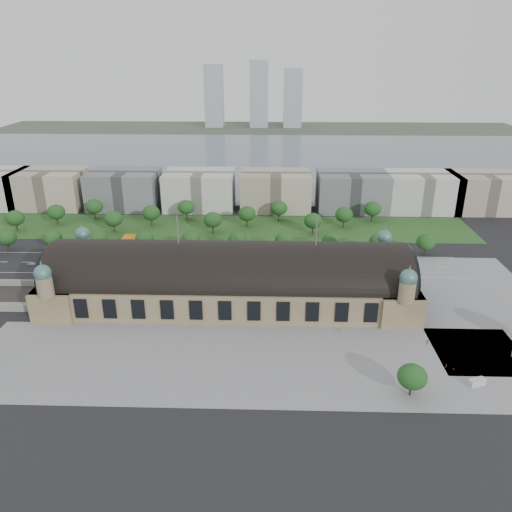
{
  "coord_description": "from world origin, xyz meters",
  "views": [
    {
      "loc": [
        16.72,
        -185.74,
        97.89
      ],
      "look_at": [
        10.68,
        15.89,
        14.0
      ],
      "focal_mm": 35.0,
      "sensor_mm": 36.0,
      "label": 1
    }
  ],
  "objects_px": {
    "parked_car_0": "(110,274)",
    "parked_car_3": "(161,273)",
    "traffic_car_3": "(192,258)",
    "bus_east": "(254,271)",
    "bus_mid": "(247,267)",
    "parked_car_6": "(168,277)",
    "traffic_car_2": "(120,263)",
    "parked_car_4": "(107,273)",
    "bus_west": "(193,266)",
    "parked_car_1": "(137,274)",
    "pedestrian_2": "(427,342)",
    "traffic_car_6": "(398,274)",
    "van_south": "(476,383)",
    "pedestrian_0": "(339,331)",
    "petrol_station": "(140,238)",
    "parked_car_2": "(117,273)",
    "parked_car_5": "(123,277)",
    "pedestrian_1": "(446,366)",
    "traffic_car_5": "(305,263)",
    "pedestrian_3": "(454,370)",
    "traffic_car_0": "(32,264)"
  },
  "relations": [
    {
      "from": "parked_car_0",
      "to": "parked_car_3",
      "type": "xyz_separation_m",
      "value": [
        23.9,
        1.25,
        0.0
      ]
    },
    {
      "from": "traffic_car_0",
      "to": "pedestrian_2",
      "type": "relative_size",
      "value": 2.3
    },
    {
      "from": "parked_car_1",
      "to": "pedestrian_0",
      "type": "xyz_separation_m",
      "value": [
        87.84,
        -47.56,
        0.04
      ]
    },
    {
      "from": "parked_car_1",
      "to": "parked_car_5",
      "type": "xyz_separation_m",
      "value": [
        -5.75,
        -2.5,
        -0.04
      ]
    },
    {
      "from": "petrol_station",
      "to": "parked_car_3",
      "type": "relative_size",
      "value": 2.94
    },
    {
      "from": "parked_car_1",
      "to": "bus_east",
      "type": "relative_size",
      "value": 0.54
    },
    {
      "from": "traffic_car_3",
      "to": "bus_east",
      "type": "distance_m",
      "value": 36.21
    },
    {
      "from": "bus_mid",
      "to": "pedestrian_0",
      "type": "relative_size",
      "value": 6.86
    },
    {
      "from": "traffic_car_5",
      "to": "van_south",
      "type": "xyz_separation_m",
      "value": [
        47.8,
        -94.44,
        0.36
      ]
    },
    {
      "from": "traffic_car_5",
      "to": "van_south",
      "type": "relative_size",
      "value": 0.79
    },
    {
      "from": "petrol_station",
      "to": "parked_car_2",
      "type": "distance_m",
      "value": 40.36
    },
    {
      "from": "parked_car_6",
      "to": "bus_east",
      "type": "distance_m",
      "value": 39.99
    },
    {
      "from": "parked_car_2",
      "to": "parked_car_6",
      "type": "bearing_deg",
      "value": 48.87
    },
    {
      "from": "parked_car_6",
      "to": "parked_car_2",
      "type": "bearing_deg",
      "value": -124.39
    },
    {
      "from": "parked_car_1",
      "to": "parked_car_3",
      "type": "bearing_deg",
      "value": 63.99
    },
    {
      "from": "parked_car_5",
      "to": "parked_car_6",
      "type": "distance_m",
      "value": 20.9
    },
    {
      "from": "traffic_car_2",
      "to": "pedestrian_0",
      "type": "xyz_separation_m",
      "value": [
        99.83,
        -61.24,
        0.13
      ]
    },
    {
      "from": "traffic_car_3",
      "to": "bus_west",
      "type": "xyz_separation_m",
      "value": [
        2.32,
        -12.67,
        1.07
      ]
    },
    {
      "from": "parked_car_2",
      "to": "pedestrian_1",
      "type": "bearing_deg",
      "value": 28.57
    },
    {
      "from": "parked_car_3",
      "to": "pedestrian_2",
      "type": "height_order",
      "value": "pedestrian_2"
    },
    {
      "from": "parked_car_3",
      "to": "pedestrian_2",
      "type": "bearing_deg",
      "value": 39.09
    },
    {
      "from": "petrol_station",
      "to": "van_south",
      "type": "distance_m",
      "value": 181.23
    },
    {
      "from": "traffic_car_3",
      "to": "pedestrian_0",
      "type": "xyz_separation_m",
      "value": [
        65.35,
        -68.73,
        0.1
      ]
    },
    {
      "from": "parked_car_2",
      "to": "bus_east",
      "type": "bearing_deg",
      "value": 59.55
    },
    {
      "from": "traffic_car_2",
      "to": "parked_car_5",
      "type": "xyz_separation_m",
      "value": [
        6.24,
        -16.18,
        0.05
      ]
    },
    {
      "from": "parked_car_5",
      "to": "parked_car_3",
      "type": "bearing_deg",
      "value": 68.92
    },
    {
      "from": "traffic_car_3",
      "to": "parked_car_5",
      "type": "relative_size",
      "value": 0.93
    },
    {
      "from": "parked_car_4",
      "to": "parked_car_5",
      "type": "relative_size",
      "value": 0.73
    },
    {
      "from": "traffic_car_5",
      "to": "pedestrian_0",
      "type": "distance_m",
      "value": 64.5
    },
    {
      "from": "traffic_car_6",
      "to": "van_south",
      "type": "xyz_separation_m",
      "value": [
        4.99,
        -82.57,
        0.32
      ]
    },
    {
      "from": "traffic_car_3",
      "to": "parked_car_0",
      "type": "height_order",
      "value": "parked_car_0"
    },
    {
      "from": "parked_car_6",
      "to": "bus_mid",
      "type": "distance_m",
      "value": 37.35
    },
    {
      "from": "traffic_car_6",
      "to": "parked_car_1",
      "type": "height_order",
      "value": "parked_car_1"
    },
    {
      "from": "parked_car_1",
      "to": "parked_car_6",
      "type": "relative_size",
      "value": 1.05
    },
    {
      "from": "traffic_car_2",
      "to": "bus_west",
      "type": "distance_m",
      "value": 37.17
    },
    {
      "from": "traffic_car_2",
      "to": "parked_car_6",
      "type": "bearing_deg",
      "value": 66.01
    },
    {
      "from": "parked_car_4",
      "to": "bus_west",
      "type": "bearing_deg",
      "value": 62.3
    },
    {
      "from": "pedestrian_3",
      "to": "parked_car_0",
      "type": "bearing_deg",
      "value": -19.79
    },
    {
      "from": "van_south",
      "to": "pedestrian_0",
      "type": "distance_m",
      "value": 49.69
    },
    {
      "from": "parked_car_0",
      "to": "pedestrian_0",
      "type": "relative_size",
      "value": 2.86
    },
    {
      "from": "petrol_station",
      "to": "traffic_car_3",
      "type": "relative_size",
      "value": 2.7
    },
    {
      "from": "bus_mid",
      "to": "parked_car_6",
      "type": "bearing_deg",
      "value": 102.11
    },
    {
      "from": "parked_car_1",
      "to": "parked_car_6",
      "type": "distance_m",
      "value": 15.29
    },
    {
      "from": "bus_mid",
      "to": "bus_east",
      "type": "bearing_deg",
      "value": -142.51
    },
    {
      "from": "parked_car_1",
      "to": "bus_west",
      "type": "height_order",
      "value": "bus_west"
    },
    {
      "from": "traffic_car_3",
      "to": "parked_car_5",
      "type": "height_order",
      "value": "parked_car_5"
    },
    {
      "from": "bus_east",
      "to": "parked_car_6",
      "type": "bearing_deg",
      "value": 102.8
    },
    {
      "from": "parked_car_1",
      "to": "parked_car_0",
      "type": "bearing_deg",
      "value": -124.88
    },
    {
      "from": "parked_car_2",
      "to": "traffic_car_5",
      "type": "bearing_deg",
      "value": 66.41
    },
    {
      "from": "parked_car_1",
      "to": "pedestrian_1",
      "type": "height_order",
      "value": "pedestrian_1"
    }
  ]
}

